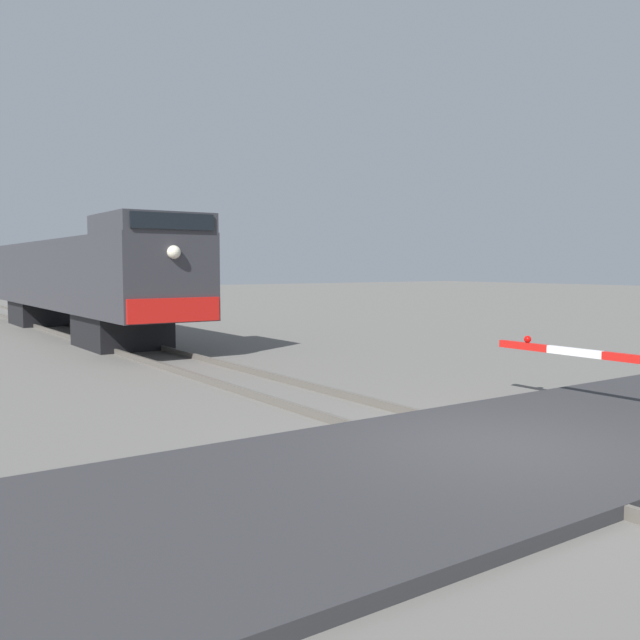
{
  "coord_description": "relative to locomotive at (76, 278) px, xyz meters",
  "views": [
    {
      "loc": [
        -7.09,
        -6.04,
        2.55
      ],
      "look_at": [
        1.0,
        5.63,
        1.44
      ],
      "focal_mm": 38.39,
      "sensor_mm": 36.0,
      "label": 1
    }
  ],
  "objects": [
    {
      "name": "ground_plane",
      "position": [
        0.0,
        -20.2,
        -2.12
      ],
      "size": [
        160.0,
        160.0,
        0.0
      ],
      "primitive_type": "plane",
      "color": "#605E59"
    },
    {
      "name": "rail_track_left",
      "position": [
        -0.72,
        -20.2,
        -2.04
      ],
      "size": [
        0.08,
        80.0,
        0.15
      ],
      "primitive_type": "cube",
      "color": "#59544C",
      "rests_on": "ground_plane"
    },
    {
      "name": "locomotive",
      "position": [
        0.0,
        0.0,
        0.0
      ],
      "size": [
        2.71,
        19.21,
        4.0
      ],
      "color": "black",
      "rests_on": "ground_plane"
    },
    {
      "name": "road_surface",
      "position": [
        0.0,
        -20.2,
        -2.04
      ],
      "size": [
        36.0,
        4.55,
        0.15
      ],
      "primitive_type": "cube",
      "color": "#2D2D30",
      "rests_on": "ground_plane"
    },
    {
      "name": "rail_track_right",
      "position": [
        0.72,
        -20.2,
        -2.04
      ],
      "size": [
        0.08,
        80.0,
        0.15
      ],
      "primitive_type": "cube",
      "color": "#59544C",
      "rests_on": "ground_plane"
    }
  ]
}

